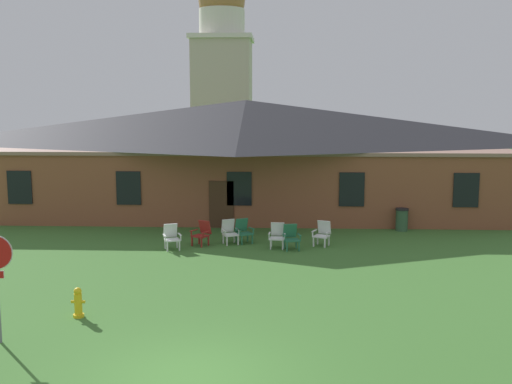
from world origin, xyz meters
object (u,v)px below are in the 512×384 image
Objects in this scene: fire_hydrant at (78,303)px; lawn_chair_far_side at (291,236)px; lawn_chair_near_door at (202,233)px; lawn_chair_by_porch at (171,236)px; trash_bin at (402,219)px; lawn_chair_left_end at (229,231)px; lawn_chair_under_eave at (322,233)px; lawn_chair_middle at (243,230)px; lawn_chair_right_end at (277,235)px.

lawn_chair_far_side is at bearing 53.80° from fire_hydrant.
fire_hydrant is at bearing -104.63° from lawn_chair_near_door.
trash_bin is (9.38, 3.81, -0.00)m from lawn_chair_by_porch.
lawn_chair_far_side is 0.98× the size of trash_bin.
lawn_chair_left_end and lawn_chair_far_side have the same top height.
lawn_chair_near_door and lawn_chair_far_side have the same top height.
lawn_chair_by_porch and lawn_chair_far_side have the same top height.
lawn_chair_by_porch and lawn_chair_under_eave have the same top height.
lawn_chair_middle is (1.58, 0.49, 0.00)m from lawn_chair_near_door.
trash_bin is (7.26, 2.81, -0.00)m from lawn_chair_left_end.
lawn_chair_far_side is at bearing -19.19° from lawn_chair_left_end.
lawn_chair_right_end is 1.00× the size of lawn_chair_under_eave.
lawn_chair_by_porch is 1.00× the size of lawn_chair_far_side.
lawn_chair_far_side is 9.47m from fire_hydrant.
lawn_chair_right_end and lawn_chair_under_eave have the same top height.
lawn_chair_under_eave is (3.64, -0.14, 0.00)m from lawn_chair_left_end.
lawn_chair_far_side reaches higher than fire_hydrant.
fire_hydrant is at bearing -113.20° from lawn_chair_middle.
lawn_chair_under_eave is (4.69, 0.16, 0.00)m from lawn_chair_near_door.
lawn_chair_under_eave is 4.67m from trash_bin.
lawn_chair_under_eave is 0.98× the size of trash_bin.
lawn_chair_near_door is 1.21× the size of fire_hydrant.
lawn_chair_left_end is at bearing 177.81° from lawn_chair_under_eave.
lawn_chair_near_door is at bearing -178.08° from lawn_chair_under_eave.
lawn_chair_middle is (2.66, 1.19, 0.00)m from lawn_chair_by_porch.
trash_bin reaches higher than fire_hydrant.
fire_hydrant is (-5.59, -7.64, -0.12)m from lawn_chair_far_side.
lawn_chair_left_end and lawn_chair_middle have the same top height.
lawn_chair_near_door is 1.09m from lawn_chair_left_end.
lawn_chair_middle and lawn_chair_under_eave have the same top height.
lawn_chair_left_end is 1.21× the size of fire_hydrant.
lawn_chair_left_end is 1.98m from lawn_chair_right_end.
lawn_chair_left_end is at bearing -160.17° from lawn_chair_middle.
lawn_chair_under_eave is (1.75, 0.45, 0.00)m from lawn_chair_right_end.
lawn_chair_under_eave is at bearing 50.71° from fire_hydrant.
lawn_chair_near_door is 1.00× the size of lawn_chair_right_end.
fire_hydrant is at bearing -110.57° from lawn_chair_left_end.
lawn_chair_right_end is 1.00× the size of lawn_chair_far_side.
lawn_chair_near_door and lawn_chair_under_eave have the same top height.
lawn_chair_middle is at bearing 66.80° from fire_hydrant.
lawn_chair_far_side is (0.52, -0.25, 0.00)m from lawn_chair_right_end.
trash_bin is at bearing 20.47° from lawn_chair_near_door.
lawn_chair_near_door is 1.00× the size of lawn_chair_under_eave.
fire_hydrant is at bearing -129.29° from lawn_chair_under_eave.
lawn_chair_far_side and lawn_chair_under_eave have the same top height.
lawn_chair_middle is 1.21× the size of fire_hydrant.
trash_bin is at bearing 22.08° from lawn_chair_by_porch.
lawn_chair_far_side is at bearing -143.10° from trash_bin.
lawn_chair_near_door is at bearing 174.37° from lawn_chair_right_end.
lawn_chair_left_end is at bearing 15.81° from lawn_chair_near_door.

